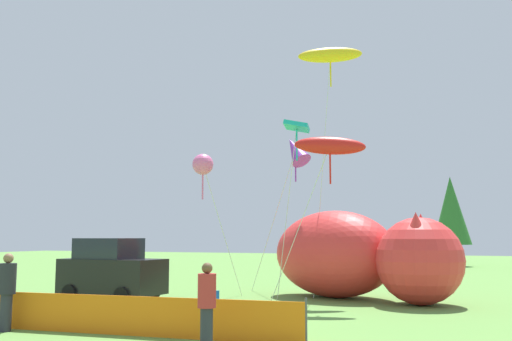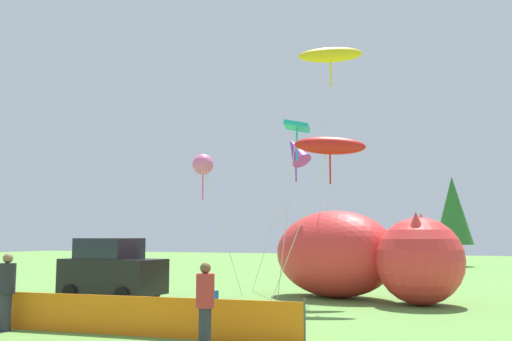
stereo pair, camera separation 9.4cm
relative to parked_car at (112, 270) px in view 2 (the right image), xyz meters
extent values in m
plane|color=#609342|center=(4.54, -2.36, -1.10)|extent=(120.00, 120.00, 0.00)
cube|color=black|center=(0.04, 0.00, -0.21)|extent=(3.90, 1.97, 1.26)
cube|color=#1E232D|center=(-0.15, 0.01, 0.80)|extent=(2.18, 1.73, 0.76)
cylinder|color=black|center=(1.27, 0.79, -0.79)|extent=(0.62, 0.28, 0.61)
cylinder|color=black|center=(1.17, -0.93, -0.79)|extent=(0.62, 0.28, 0.61)
cylinder|color=black|center=(-1.09, 0.92, -0.79)|extent=(0.62, 0.28, 0.61)
cylinder|color=black|center=(-1.18, -0.79, -0.79)|extent=(0.62, 0.28, 0.61)
cube|color=#1959A5|center=(6.33, -4.01, -0.67)|extent=(0.68, 0.68, 0.03)
cube|color=#1959A5|center=(6.10, -3.92, -0.43)|extent=(0.20, 0.48, 0.48)
cylinder|color=#A5A5AD|center=(6.62, -3.88, -0.88)|extent=(0.02, 0.02, 0.42)
cylinder|color=#A5A5AD|center=(6.47, -4.30, -0.88)|extent=(0.02, 0.02, 0.42)
cylinder|color=#A5A5AD|center=(6.20, -3.72, -0.88)|extent=(0.02, 0.02, 0.42)
cylinder|color=#A5A5AD|center=(6.04, -4.15, -0.88)|extent=(0.02, 0.02, 0.42)
ellipsoid|color=red|center=(7.35, 4.14, 0.57)|extent=(6.06, 5.01, 3.34)
ellipsoid|color=yellow|center=(7.35, 4.14, -0.18)|extent=(4.01, 3.55, 1.50)
sphere|color=red|center=(10.70, 2.81, 0.41)|extent=(3.00, 3.00, 3.00)
cone|color=red|center=(10.70, 3.56, 1.61)|extent=(0.84, 0.84, 0.90)
cone|color=red|center=(10.70, 2.06, 1.61)|extent=(0.84, 0.84, 0.90)
cube|color=orange|center=(4.30, -6.04, -0.63)|extent=(9.82, 0.88, 0.92)
cylinder|color=#4C4C51|center=(9.21, -5.62, -0.59)|extent=(0.05, 0.05, 1.02)
cylinder|color=#2D2D38|center=(7.39, -6.77, -0.67)|extent=(0.27, 0.27, 0.85)
cylinder|color=#B72D2D|center=(7.39, -6.77, 0.11)|extent=(0.39, 0.39, 0.71)
sphere|color=brown|center=(7.39, -6.77, 0.57)|extent=(0.23, 0.23, 0.23)
cylinder|color=#2D2D38|center=(1.74, -6.64, -0.64)|extent=(0.28, 0.28, 0.91)
cylinder|color=#26262D|center=(1.74, -6.64, 0.19)|extent=(0.42, 0.42, 0.76)
sphere|color=#8C6647|center=(1.74, -6.64, 0.69)|extent=(0.25, 0.25, 0.25)
cylinder|color=silver|center=(6.79, 1.50, 1.59)|extent=(2.64, 1.30, 5.39)
ellipsoid|color=red|center=(8.10, 0.86, 4.29)|extent=(2.48, 1.32, 0.82)
cylinder|color=red|center=(8.10, 0.86, 3.59)|extent=(0.06, 0.06, 1.20)
cylinder|color=silver|center=(5.95, 2.61, 2.13)|extent=(0.99, 0.47, 6.45)
cube|color=#19B2B2|center=(6.43, 2.39, 5.35)|extent=(1.07, 1.06, 0.41)
cylinder|color=#19B2B2|center=(6.43, 2.39, 4.65)|extent=(0.06, 0.06, 1.20)
cylinder|color=silver|center=(4.54, 4.88, 1.83)|extent=(2.50, 1.33, 5.86)
cone|color=purple|center=(5.77, 4.23, 4.75)|extent=(1.60, 1.36, 1.46)
cylinder|color=purple|center=(5.77, 4.23, 4.05)|extent=(0.06, 0.06, 1.20)
cylinder|color=silver|center=(3.48, 2.23, 1.40)|extent=(0.52, 2.54, 5.00)
sphere|color=pink|center=(3.23, 0.97, 3.89)|extent=(0.78, 0.78, 0.78)
cylinder|color=pink|center=(3.23, 0.97, 3.19)|extent=(0.06, 0.06, 1.20)
cylinder|color=silver|center=(6.99, 3.84, 3.69)|extent=(0.77, 0.30, 9.57)
ellipsoid|color=yellow|center=(7.36, 3.97, 8.48)|extent=(2.59, 2.00, 0.97)
cylinder|color=yellow|center=(7.36, 3.97, 7.78)|extent=(0.06, 0.06, 1.20)
cylinder|color=brown|center=(10.22, 30.41, -0.25)|extent=(0.54, 0.54, 1.70)
cone|color=#2D6B2D|center=(10.22, 30.41, 3.32)|extent=(2.99, 2.99, 5.43)
camera|label=1|loc=(12.94, -17.67, 1.24)|focal=40.00mm
camera|label=2|loc=(13.03, -17.64, 1.24)|focal=40.00mm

